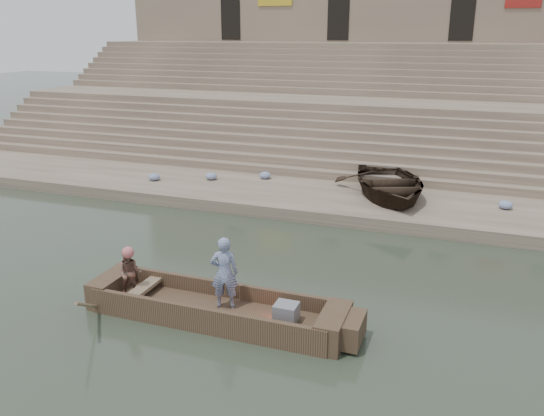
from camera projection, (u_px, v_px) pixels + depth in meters
The scene contains 13 objects.
ground at pixel (167, 298), 12.54m from camera, with size 120.00×120.00×0.00m, color #2C3628.
lower_landing at pixel (282, 196), 19.63m from camera, with size 32.00×4.00×0.40m, color gray.
mid_landing at pixel (334, 129), 25.98m from camera, with size 32.00×3.00×2.80m, color gray.
upper_landing at pixel (364, 89), 31.87m from camera, with size 32.00×3.00×5.20m, color gray.
ghat_steps at pixel (342, 116), 27.37m from camera, with size 32.00×11.00×5.20m.
building_wall at pixel (378, 35), 34.53m from camera, with size 32.00×5.07×11.20m.
main_rowboat at pixel (215, 314), 11.61m from camera, with size 5.00×1.30×0.22m, color brown.
rowboat_trim at pixel (224, 307), 11.47m from camera, with size 6.04×2.63×1.76m.
standing_man at pixel (224, 273), 11.44m from camera, with size 0.57×0.38×1.57m, color navy.
rowing_man at pixel (130, 273), 11.99m from camera, with size 0.53×0.41×1.09m, color #21654F.
television at pixel (286, 313), 11.00m from camera, with size 0.46×0.42×0.40m.
beached_rowboat at pixel (389, 183), 18.70m from camera, with size 3.26×4.57×0.95m, color #2D2116.
cloth_bundles at pixel (327, 189), 19.31m from camera, with size 15.15×2.13×0.26m.
Camera 1 is at (6.13, -9.81, 5.78)m, focal length 36.35 mm.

